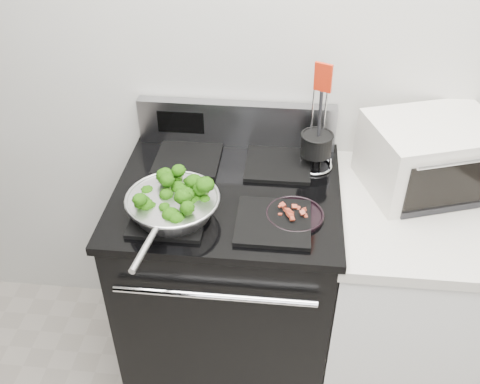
# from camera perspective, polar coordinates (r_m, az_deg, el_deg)

# --- Properties ---
(back_wall) EXTENTS (4.00, 0.02, 2.70)m
(back_wall) POSITION_cam_1_polar(r_m,az_deg,el_deg) (1.97, 8.73, 15.13)
(back_wall) COLOR silver
(back_wall) RESTS_ON ground
(gas_range) EXTENTS (0.79, 0.69, 1.13)m
(gas_range) POSITION_cam_1_polar(r_m,az_deg,el_deg) (2.18, -1.18, -9.46)
(gas_range) COLOR black
(gas_range) RESTS_ON floor
(counter) EXTENTS (0.62, 0.68, 0.92)m
(counter) POSITION_cam_1_polar(r_m,az_deg,el_deg) (2.24, 16.81, -10.89)
(counter) COLOR white
(counter) RESTS_ON floor
(skillet) EXTENTS (0.31, 0.48, 0.07)m
(skillet) POSITION_cam_1_polar(r_m,az_deg,el_deg) (1.74, -7.19, -1.35)
(skillet) COLOR silver
(skillet) RESTS_ON gas_range
(broccoli_pile) EXTENTS (0.24, 0.24, 0.08)m
(broccoli_pile) POSITION_cam_1_polar(r_m,az_deg,el_deg) (1.73, -7.21, -0.83)
(broccoli_pile) COLOR black
(broccoli_pile) RESTS_ON skillet
(bacon_plate) EXTENTS (0.19, 0.19, 0.04)m
(bacon_plate) POSITION_cam_1_polar(r_m,az_deg,el_deg) (1.75, 5.88, -2.16)
(bacon_plate) COLOR black
(bacon_plate) RESTS_ON gas_range
(utensil_holder) EXTENTS (0.13, 0.13, 0.41)m
(utensil_holder) POSITION_cam_1_polar(r_m,az_deg,el_deg) (1.97, 8.09, 4.48)
(utensil_holder) COLOR silver
(utensil_holder) RESTS_ON gas_range
(toaster_oven) EXTENTS (0.52, 0.45, 0.25)m
(toaster_oven) POSITION_cam_1_polar(r_m,az_deg,el_deg) (1.99, 19.70, 3.67)
(toaster_oven) COLOR silver
(toaster_oven) RESTS_ON counter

